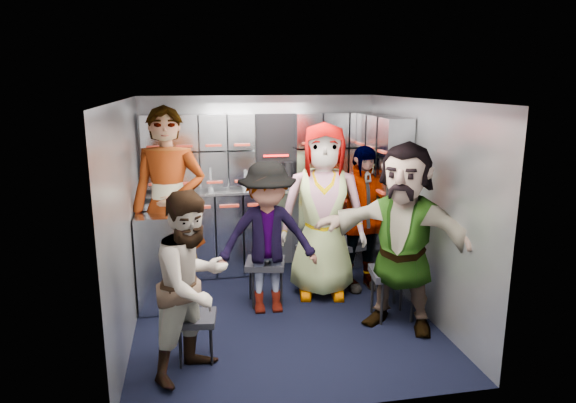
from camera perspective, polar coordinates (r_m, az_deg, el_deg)
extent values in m
plane|color=black|center=(5.18, -0.67, -12.66)|extent=(3.00, 3.00, 0.00)
cube|color=#8F949C|center=(6.26, -3.13, 2.04)|extent=(2.80, 0.04, 2.10)
cube|color=#8F949C|center=(4.78, -17.47, -2.08)|extent=(0.04, 3.00, 2.10)
cube|color=#8F949C|center=(5.24, 14.54, -0.58)|extent=(0.04, 3.00, 2.10)
cube|color=silver|center=(4.67, -0.74, 11.23)|extent=(2.80, 3.00, 0.02)
cube|color=#A6ACB7|center=(6.19, -2.80, -3.37)|extent=(2.68, 0.38, 0.99)
cube|color=#A6ACB7|center=(5.46, -14.23, -6.10)|extent=(0.38, 0.76, 0.99)
cube|color=silver|center=(6.07, -2.86, 1.34)|extent=(2.68, 0.42, 0.03)
cube|color=#A6ACB7|center=(6.05, -2.99, 5.87)|extent=(2.68, 0.28, 0.82)
cube|color=#A6ACB7|center=(5.73, 10.46, 5.26)|extent=(0.28, 1.00, 0.82)
cube|color=#A6ACB7|center=(5.86, 10.41, -4.51)|extent=(0.28, 1.20, 1.00)
cube|color=#A02A1B|center=(5.90, -2.57, -0.33)|extent=(2.60, 0.02, 0.03)
cube|color=black|center=(4.36, -10.34, -12.66)|extent=(0.37, 0.36, 0.05)
cylinder|color=black|center=(4.36, -11.91, -15.66)|extent=(0.02, 0.02, 0.36)
cylinder|color=black|center=(4.36, -8.51, -15.51)|extent=(0.02, 0.02, 0.36)
cylinder|color=black|center=(4.55, -11.87, -14.37)|extent=(0.02, 0.02, 0.36)
cylinder|color=black|center=(4.55, -8.63, -14.23)|extent=(0.02, 0.02, 0.36)
cube|color=black|center=(5.32, -2.54, -6.90)|extent=(0.46, 0.45, 0.06)
cylinder|color=black|center=(5.27, -3.89, -9.77)|extent=(0.02, 0.02, 0.41)
cylinder|color=black|center=(5.31, -0.75, -9.56)|extent=(0.02, 0.02, 0.41)
cylinder|color=black|center=(5.50, -4.21, -8.77)|extent=(0.02, 0.02, 0.41)
cylinder|color=black|center=(5.53, -1.21, -8.58)|extent=(0.02, 0.02, 0.41)
cube|color=black|center=(5.71, 3.37, -5.42)|extent=(0.47, 0.46, 0.06)
cylinder|color=black|center=(5.65, 2.20, -8.12)|extent=(0.03, 0.03, 0.42)
cylinder|color=black|center=(5.71, 5.08, -7.89)|extent=(0.03, 0.03, 0.42)
cylinder|color=black|center=(5.87, 1.65, -7.25)|extent=(0.03, 0.03, 0.42)
cylinder|color=black|center=(5.94, 4.42, -7.05)|extent=(0.03, 0.03, 0.42)
cube|color=black|center=(5.92, 7.38, -4.57)|extent=(0.51, 0.49, 0.07)
cylinder|color=black|center=(5.83, 6.26, -7.35)|extent=(0.03, 0.03, 0.44)
cylinder|color=black|center=(5.92, 9.15, -7.10)|extent=(0.03, 0.03, 0.44)
cylinder|color=black|center=(6.07, 5.52, -6.49)|extent=(0.03, 0.03, 0.44)
cylinder|color=black|center=(6.16, 8.31, -6.27)|extent=(0.03, 0.03, 0.44)
cube|color=black|center=(5.09, 11.59, -7.83)|extent=(0.47, 0.45, 0.07)
cylinder|color=black|center=(5.01, 10.39, -11.07)|extent=(0.03, 0.03, 0.44)
cylinder|color=black|center=(5.13, 13.63, -10.67)|extent=(0.03, 0.03, 0.44)
cylinder|color=black|center=(5.24, 9.35, -9.94)|extent=(0.03, 0.03, 0.44)
cylinder|color=black|center=(5.34, 12.47, -9.59)|extent=(0.03, 0.03, 0.44)
imported|color=black|center=(5.28, -13.05, -0.75)|extent=(0.82, 0.62, 2.04)
imported|color=black|center=(4.05, -10.52, -9.07)|extent=(0.91, 0.91, 1.48)
imported|color=black|center=(5.04, -2.28, -4.11)|extent=(1.00, 0.59, 1.52)
imported|color=black|center=(5.41, 3.90, -1.08)|extent=(1.01, 0.77, 1.86)
imported|color=black|center=(5.66, 8.05, -1.88)|extent=(0.99, 0.54, 1.60)
imported|color=black|center=(4.80, 12.63, -3.92)|extent=(1.60, 1.40, 1.75)
cylinder|color=white|center=(5.97, -4.76, 2.42)|extent=(0.07, 0.07, 0.24)
cylinder|color=white|center=(5.93, -8.61, 2.46)|extent=(0.06, 0.06, 0.28)
cylinder|color=white|center=(6.10, 2.67, 2.63)|extent=(0.07, 0.07, 0.22)
cylinder|color=tan|center=(5.95, -14.00, 1.32)|extent=(0.09, 0.09, 0.09)
cylinder|color=tan|center=(6.26, 7.73, 2.16)|extent=(0.08, 0.08, 0.09)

